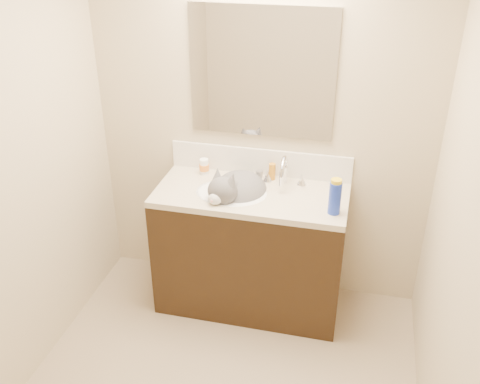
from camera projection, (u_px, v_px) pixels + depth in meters
The scene contains 16 objects.
room_shell at pixel (202, 168), 2.19m from camera, with size 2.24×2.54×2.52m.
vanity_cabinet at pixel (251, 252), 3.54m from camera, with size 1.20×0.55×0.82m, color black.
counter_slab at pixel (251, 195), 3.34m from camera, with size 1.20×0.55×0.04m, color #C4B69A.
basin at pixel (231, 202), 3.36m from camera, with size 0.45×0.36×0.14m, color white.
faucet at pixel (284, 173), 3.36m from camera, with size 0.28×0.20×0.21m.
cat at pixel (237, 192), 3.35m from camera, with size 0.47×0.53×0.36m.
backsplash at pixel (260, 162), 3.51m from camera, with size 1.20×0.02×0.18m, color silver.
mirror at pixel (262, 73), 3.23m from camera, with size 0.90×0.02×0.80m, color white.
pill_bottle at pixel (204, 166), 3.53m from camera, with size 0.06×0.06×0.10m, color white.
pill_label at pixel (204, 167), 3.53m from camera, with size 0.07×0.07×0.04m, color orange.
silver_jar at pixel (259, 174), 3.49m from camera, with size 0.05×0.05×0.05m, color #B7B7BC.
amber_bottle at pixel (272, 172), 3.46m from camera, with size 0.04×0.04×0.11m, color #BE7716.
toothbrush at pixel (261, 187), 3.37m from camera, with size 0.01×0.13×0.01m, color white.
toothbrush_head at pixel (261, 187), 3.37m from camera, with size 0.02×0.03×0.02m, color #5B96C2.
spray_can at pixel (335, 198), 3.06m from camera, with size 0.07×0.07×0.20m, color #1A32B9.
spray_cap at pixel (336, 182), 3.01m from camera, with size 0.06×0.06×0.04m, color yellow.
Camera 1 is at (0.61, -1.89, 2.44)m, focal length 40.00 mm.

